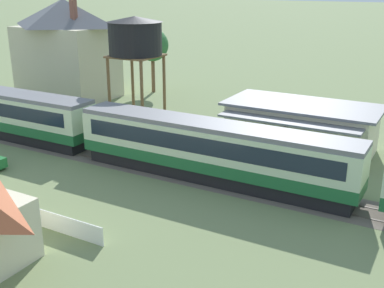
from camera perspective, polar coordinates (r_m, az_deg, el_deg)
name	(u,v)px	position (r m, az deg, el deg)	size (l,w,h in m)	color
ground_plane	(176,169)	(34.25, -1.91, -2.99)	(600.00, 600.00, 0.00)	#707F51
passenger_train	(215,149)	(31.64, 2.74, -0.61)	(61.14, 2.85, 3.97)	#1E6033
railway_track	(256,189)	(31.34, 7.55, -5.28)	(108.87, 3.60, 0.04)	#665B51
station_building	(301,127)	(38.51, 12.79, 2.01)	(11.71, 7.18, 3.72)	beige
station_house_grey_roof	(67,48)	(56.45, -14.64, 10.97)	(10.73, 7.85, 10.86)	beige
water_tower	(135,38)	(44.09, -6.76, 12.42)	(5.00, 5.00, 9.77)	brown
yard_tree_0	(152,45)	(57.45, -4.71, 11.58)	(3.77, 3.77, 7.49)	brown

